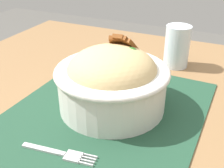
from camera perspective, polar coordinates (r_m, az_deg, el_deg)
table at (r=0.58m, az=-1.44°, el=-14.27°), size 1.00×0.97×0.75m
placemat at (r=0.53m, az=-2.51°, el=-7.16°), size 0.47×0.36×0.00m
bowl at (r=0.53m, az=0.05°, el=0.90°), size 0.21×0.21×0.14m
fork at (r=0.46m, az=-10.10°, el=-13.59°), size 0.03×0.13×0.00m
drinking_glass at (r=0.73m, az=12.87°, el=6.91°), size 0.06×0.06×0.10m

